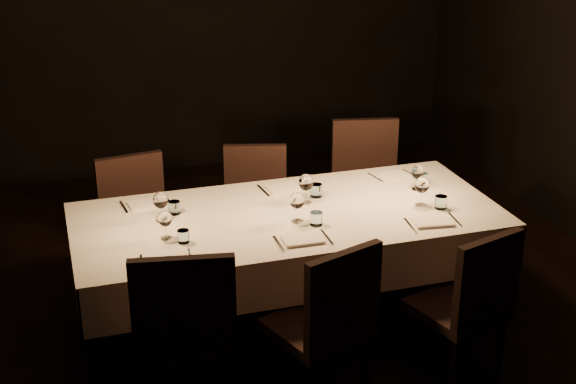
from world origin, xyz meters
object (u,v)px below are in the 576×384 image
object	(u,v)px
dining_table	(288,225)
chair_far_right	(367,184)
chair_far_left	(137,220)
chair_far_center	(256,204)
chair_near_center	(328,319)
chair_near_left	(186,331)
chair_near_right	(470,300)

from	to	relation	value
dining_table	chair_far_right	world-z (taller)	chair_far_right
chair_far_left	chair_far_center	size ratio (longest dim) A/B	1.03
dining_table	chair_near_center	xyz separation A→B (m)	(-0.04, -0.82, -0.16)
chair_far_left	dining_table	bearing A→B (deg)	-50.60
chair_near_left	chair_far_left	size ratio (longest dim) A/B	1.11
chair_far_right	chair_far_center	bearing A→B (deg)	-165.73
chair_near_right	dining_table	bearing A→B (deg)	-64.55
chair_near_left	chair_far_center	bearing A→B (deg)	-106.45
chair_far_center	chair_far_right	bearing A→B (deg)	18.02
chair_near_right	chair_far_left	world-z (taller)	chair_far_left
chair_near_left	chair_near_right	size ratio (longest dim) A/B	1.11
dining_table	chair_far_center	bearing A→B (deg)	89.27
dining_table	chair_near_right	size ratio (longest dim) A/B	2.74
chair_near_center	chair_far_right	world-z (taller)	chair_far_right
chair_far_left	chair_near_left	bearing A→B (deg)	-96.58
chair_near_left	chair_far_right	size ratio (longest dim) A/B	1.03
chair_far_left	chair_far_right	size ratio (longest dim) A/B	0.93
chair_near_left	chair_near_center	bearing A→B (deg)	-173.88
chair_near_left	chair_far_right	bearing A→B (deg)	-125.45
chair_near_right	chair_far_left	bearing A→B (deg)	-61.87
chair_far_left	chair_near_right	bearing A→B (deg)	-53.37
chair_near_right	chair_far_center	xyz separation A→B (m)	(-0.75, 1.62, -0.01)
chair_near_center	chair_near_right	distance (m)	0.80
chair_near_left	chair_far_left	xyz separation A→B (m)	(-0.04, 1.51, -0.05)
dining_table	chair_near_right	bearing A→B (deg)	-47.90
chair_far_right	chair_near_left	bearing A→B (deg)	-123.38
chair_far_center	chair_far_right	size ratio (longest dim) A/B	0.91
chair_near_center	chair_far_center	world-z (taller)	chair_near_center
chair_near_center	chair_far_right	distance (m)	1.86
chair_far_left	chair_near_center	bearing A→B (deg)	-71.99
chair_near_center	chair_far_left	distance (m)	1.74
chair_near_center	chair_near_right	world-z (taller)	chair_near_center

